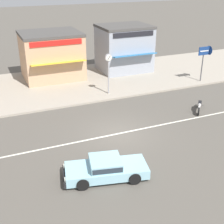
% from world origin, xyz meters
% --- Properties ---
extents(ground_plane, '(160.00, 160.00, 0.00)m').
position_xyz_m(ground_plane, '(0.00, 0.00, 0.00)').
color(ground_plane, '#544F47').
extents(lane_centre_stripe, '(50.40, 0.14, 0.01)m').
position_xyz_m(lane_centre_stripe, '(0.00, 0.00, 0.00)').
color(lane_centre_stripe, silver).
rests_on(lane_centre_stripe, ground).
extents(kerb_strip, '(68.00, 10.00, 0.15)m').
position_xyz_m(kerb_strip, '(0.00, 10.28, 0.07)').
color(kerb_strip, '#9E9384').
rests_on(kerb_strip, ground).
extents(sedan_pale_blue_1, '(4.40, 2.47, 1.06)m').
position_xyz_m(sedan_pale_blue_1, '(-2.41, -3.90, 0.53)').
color(sedan_pale_blue_1, '#93C6D6').
rests_on(sedan_pale_blue_1, ground).
extents(motorcycle_0, '(1.34, 1.54, 0.80)m').
position_xyz_m(motorcycle_0, '(6.84, 0.81, 0.42)').
color(motorcycle_0, black).
rests_on(motorcycle_0, ground).
extents(street_clock, '(0.57, 0.22, 3.30)m').
position_xyz_m(street_clock, '(2.00, 6.42, 2.55)').
color(street_clock, '#9E9EA3').
rests_on(street_clock, kerb_strip).
extents(arrow_signboard, '(1.49, 0.80, 3.19)m').
position_xyz_m(arrow_signboard, '(11.56, 6.07, 2.81)').
color(arrow_signboard, '#4C4C51').
rests_on(arrow_signboard, kerb_strip).
extents(shopfront_corner_warung, '(4.93, 4.85, 4.45)m').
position_xyz_m(shopfront_corner_warung, '(6.00, 12.07, 2.38)').
color(shopfront_corner_warung, '#999EA8').
rests_on(shopfront_corner_warung, kerb_strip).
extents(shopfront_far_kios, '(5.37, 5.42, 4.22)m').
position_xyz_m(shopfront_far_kios, '(-1.20, 12.49, 2.27)').
color(shopfront_far_kios, tan).
rests_on(shopfront_far_kios, kerb_strip).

